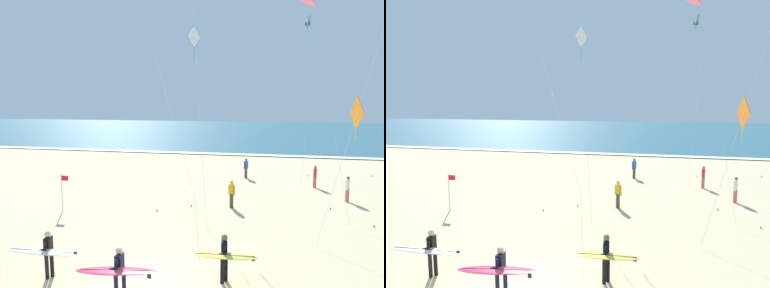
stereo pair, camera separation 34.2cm
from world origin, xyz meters
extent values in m
plane|color=beige|center=(0.00, 0.00, 0.00)|extent=(160.00, 160.00, 0.00)
cube|color=#2D6075|center=(0.00, 57.61, 0.04)|extent=(160.00, 60.00, 0.08)
cube|color=white|center=(0.00, 27.91, 0.09)|extent=(160.00, 1.37, 0.01)
cylinder|color=black|center=(2.48, 0.55, 0.44)|extent=(0.13, 0.13, 0.88)
cylinder|color=black|center=(2.58, 0.72, 0.44)|extent=(0.13, 0.13, 0.88)
cube|color=black|center=(2.53, 0.63, 1.18)|extent=(0.24, 0.36, 0.60)
cube|color=blue|center=(2.42, 0.62, 1.22)|extent=(0.04, 0.20, 0.32)
sphere|color=brown|center=(2.53, 0.63, 1.60)|extent=(0.21, 0.21, 0.21)
cylinder|color=black|center=(2.56, 0.40, 1.29)|extent=(0.09, 0.09, 0.26)
cylinder|color=black|center=(2.51, 0.31, 1.16)|extent=(0.26, 0.11, 0.14)
cylinder|color=black|center=(2.50, 0.86, 1.14)|extent=(0.09, 0.09, 0.56)
ellipsoid|color=#EFD14C|center=(2.57, 0.27, 1.12)|extent=(2.27, 0.77, 0.13)
cube|color=#333333|center=(2.57, 0.27, 1.16)|extent=(1.95, 0.26, 0.06)
cube|color=#262628|center=(3.50, 0.39, 1.05)|extent=(0.12, 0.03, 0.14)
cylinder|color=black|center=(-3.51, -0.39, 0.44)|extent=(0.13, 0.13, 0.88)
cylinder|color=black|center=(-3.44, -0.21, 0.44)|extent=(0.13, 0.13, 0.88)
cube|color=black|center=(-3.48, -0.30, 1.18)|extent=(0.26, 0.37, 0.60)
cube|color=white|center=(-3.58, -0.32, 1.22)|extent=(0.05, 0.20, 0.32)
sphere|color=beige|center=(-3.48, -0.30, 1.60)|extent=(0.21, 0.21, 0.21)
cylinder|color=black|center=(-3.43, -0.52, 1.29)|extent=(0.09, 0.09, 0.26)
cylinder|color=black|center=(-3.47, -0.62, 1.16)|extent=(0.26, 0.13, 0.14)
cylinder|color=black|center=(-3.52, -0.07, 1.14)|extent=(0.09, 0.09, 0.56)
ellipsoid|color=white|center=(-3.41, -0.65, 1.12)|extent=(2.58, 0.96, 0.26)
cube|color=#333333|center=(-3.41, -0.65, 1.16)|extent=(2.19, 0.45, 0.18)
cube|color=#262628|center=(-2.36, -0.45, 1.05)|extent=(0.12, 0.03, 0.14)
cylinder|color=black|center=(-0.63, -1.09, 0.44)|extent=(0.13, 0.13, 0.88)
cylinder|color=black|center=(-0.44, -0.92, 0.44)|extent=(0.13, 0.13, 0.88)
cube|color=black|center=(-0.53, -1.01, 1.18)|extent=(0.21, 0.34, 0.60)
cube|color=yellow|center=(-0.64, -1.01, 1.22)|extent=(0.02, 0.20, 0.32)
sphere|color=tan|center=(-0.53, -1.01, 1.60)|extent=(0.21, 0.21, 0.21)
cylinder|color=black|center=(-0.53, -1.24, 1.29)|extent=(0.09, 0.09, 0.26)
cylinder|color=black|center=(-0.58, -1.33, 1.16)|extent=(0.25, 0.09, 0.14)
cylinder|color=black|center=(-0.54, -0.78, 1.14)|extent=(0.09, 0.09, 0.56)
ellipsoid|color=#D83359|center=(-0.52, -1.37, 1.12)|extent=(2.55, 0.60, 0.26)
cube|color=#333333|center=(-0.52, -1.37, 1.16)|extent=(2.23, 0.08, 0.18)
cube|color=#262628|center=(0.54, -1.34, 1.05)|extent=(0.12, 0.01, 0.14)
cube|color=white|center=(-0.50, 10.62, 10.01)|extent=(0.50, 1.06, 1.15)
cylinder|color=green|center=(-0.50, 10.62, 8.99)|extent=(0.02, 0.02, 0.90)
cylinder|color=silver|center=(-1.24, 8.97, 4.32)|extent=(1.49, 3.32, 8.44)
cylinder|color=brown|center=(-1.97, 7.32, 0.05)|extent=(0.06, 0.06, 0.10)
cone|color=green|center=(6.52, 14.40, 11.41)|extent=(0.56, 0.98, 0.92)
cube|color=purple|center=(6.52, 14.40, 11.27)|extent=(0.33, 0.10, 0.24)
cylinder|color=silver|center=(7.01, 16.29, 5.63)|extent=(0.98, 3.80, 11.06)
cylinder|color=brown|center=(7.49, 18.19, 0.05)|extent=(0.06, 0.06, 0.10)
cylinder|color=silver|center=(0.43, 7.06, 6.47)|extent=(1.37, 2.86, 12.74)
cylinder|color=brown|center=(-0.24, 8.48, 0.05)|extent=(0.06, 0.06, 0.10)
cylinder|color=brown|center=(12.58, 19.20, 0.05)|extent=(0.06, 0.06, 0.10)
cube|color=orange|center=(7.98, 6.76, 5.59)|extent=(0.22, 1.54, 1.55)
cylinder|color=yellow|center=(7.98, 6.76, 4.51)|extent=(0.02, 0.02, 0.61)
cylinder|color=silver|center=(7.81, 8.18, 2.15)|extent=(0.37, 2.85, 4.11)
cylinder|color=brown|center=(7.63, 9.60, 0.05)|extent=(0.06, 0.06, 0.10)
cylinder|color=silver|center=(7.60, 5.62, 5.17)|extent=(3.16, 3.03, 10.15)
cylinder|color=brown|center=(9.18, 7.12, 0.05)|extent=(0.06, 0.06, 0.10)
cylinder|color=#4C3D2D|center=(2.07, 8.79, 0.42)|extent=(0.22, 0.22, 0.84)
cube|color=gold|center=(2.07, 8.79, 1.11)|extent=(0.36, 0.33, 0.54)
sphere|color=tan|center=(2.07, 8.79, 1.49)|extent=(0.20, 0.20, 0.20)
cylinder|color=gold|center=(1.90, 8.92, 1.01)|extent=(0.08, 0.08, 0.50)
cylinder|color=gold|center=(2.24, 8.67, 1.01)|extent=(0.08, 0.08, 0.50)
cylinder|color=#4C3D2D|center=(2.53, 16.55, 0.42)|extent=(0.22, 0.22, 0.84)
cube|color=#3351B7|center=(2.53, 16.55, 1.11)|extent=(0.34, 0.36, 0.54)
sphere|color=brown|center=(2.53, 16.55, 1.49)|extent=(0.20, 0.20, 0.20)
cylinder|color=#3351B7|center=(2.66, 16.72, 1.01)|extent=(0.08, 0.08, 0.50)
cylinder|color=#3351B7|center=(2.41, 16.39, 1.01)|extent=(0.08, 0.08, 0.50)
cylinder|color=#D8593F|center=(8.90, 11.35, 0.42)|extent=(0.22, 0.22, 0.84)
cube|color=white|center=(8.90, 11.35, 1.11)|extent=(0.28, 0.36, 0.54)
sphere|color=brown|center=(8.90, 11.35, 1.49)|extent=(0.20, 0.20, 0.20)
cylinder|color=white|center=(8.82, 11.15, 1.01)|extent=(0.08, 0.08, 0.50)
cylinder|color=white|center=(8.97, 11.55, 1.01)|extent=(0.08, 0.08, 0.50)
cylinder|color=#D8593F|center=(7.46, 14.51, 0.42)|extent=(0.22, 0.22, 0.84)
cube|color=red|center=(7.46, 14.51, 1.11)|extent=(0.27, 0.36, 0.54)
sphere|color=#A87A59|center=(7.46, 14.51, 1.49)|extent=(0.20, 0.20, 0.20)
cylinder|color=red|center=(7.40, 14.31, 1.01)|extent=(0.08, 0.08, 0.50)
cylinder|color=red|center=(7.53, 14.71, 1.01)|extent=(0.08, 0.08, 0.50)
cylinder|color=silver|center=(-7.14, 6.25, 1.05)|extent=(0.05, 0.05, 2.10)
cube|color=red|center=(-6.92, 6.25, 1.90)|extent=(0.40, 0.02, 0.28)
camera|label=1|loc=(3.65, -10.19, 6.16)|focal=31.59mm
camera|label=2|loc=(3.98, -10.12, 6.16)|focal=31.59mm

